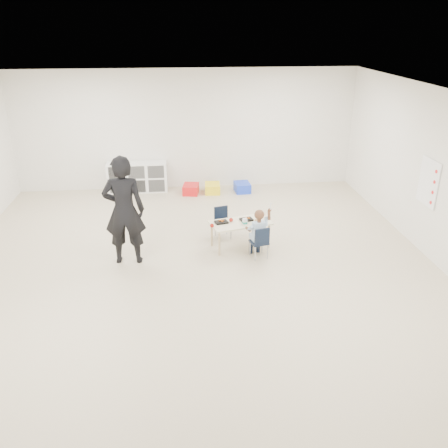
{
  "coord_description": "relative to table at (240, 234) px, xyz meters",
  "views": [
    {
      "loc": [
        -0.25,
        -6.65,
        3.77
      ],
      "look_at": [
        0.44,
        0.1,
        0.85
      ],
      "focal_mm": 38.0,
      "sensor_mm": 36.0,
      "label": 1
    }
  ],
  "objects": [
    {
      "name": "table",
      "position": [
        0.0,
        0.0,
        0.0
      ],
      "size": [
        1.16,
        0.78,
        0.49
      ],
      "rotation": [
        0.0,
        0.0,
        0.25
      ],
      "color": "beige",
      "rests_on": "ground"
    },
    {
      "name": "chair_far",
      "position": [
        -0.27,
        0.43,
        0.04
      ],
      "size": [
        0.34,
        0.33,
        0.58
      ],
      "primitive_type": null,
      "rotation": [
        0.0,
        0.0,
        0.25
      ],
      "color": "black",
      "rests_on": "ground"
    },
    {
      "name": "apple_far",
      "position": [
        -0.52,
        -0.19,
        0.27
      ],
      "size": [
        0.07,
        0.07,
        0.07
      ],
      "primitive_type": "sphere",
      "color": "maroon",
      "rests_on": "table"
    },
    {
      "name": "chair_near",
      "position": [
        0.27,
        -0.43,
        0.04
      ],
      "size": [
        0.34,
        0.33,
        0.58
      ],
      "primitive_type": null,
      "rotation": [
        0.0,
        0.0,
        0.25
      ],
      "color": "black",
      "rests_on": "ground"
    },
    {
      "name": "adult",
      "position": [
        -1.97,
        -0.36,
        0.68
      ],
      "size": [
        0.68,
        0.46,
        1.85
      ],
      "primitive_type": "imported",
      "rotation": [
        0.0,
        0.0,
        3.12
      ],
      "color": "black",
      "rests_on": "ground"
    },
    {
      "name": "bin_yellow",
      "position": [
        -0.26,
        2.98,
        -0.14
      ],
      "size": [
        0.37,
        0.47,
        0.22
      ],
      "primitive_type": "cube",
      "rotation": [
        0.0,
        0.0,
        -0.05
      ],
      "color": "yellow",
      "rests_on": "ground"
    },
    {
      "name": "bread_roll",
      "position": [
        0.29,
        -0.05,
        0.27
      ],
      "size": [
        0.09,
        0.09,
        0.07
      ],
      "primitive_type": "ellipsoid",
      "color": "tan",
      "rests_on": "table"
    },
    {
      "name": "cubby_shelf",
      "position": [
        -2.03,
        3.28,
        0.1
      ],
      "size": [
        1.4,
        0.4,
        0.7
      ],
      "primitive_type": "cube",
      "color": "white",
      "rests_on": "ground"
    },
    {
      "name": "child",
      "position": [
        0.27,
        -0.43,
        0.21
      ],
      "size": [
        0.47,
        0.47,
        0.92
      ],
      "primitive_type": null,
      "rotation": [
        0.0,
        0.0,
        0.25
      ],
      "color": "#A0B9D9",
      "rests_on": "chair_near"
    },
    {
      "name": "bin_red",
      "position": [
        -0.78,
        2.97,
        -0.14
      ],
      "size": [
        0.42,
        0.5,
        0.22
      ],
      "primitive_type": "cube",
      "rotation": [
        0.0,
        0.0,
        -0.16
      ],
      "color": "red",
      "rests_on": "ground"
    },
    {
      "name": "rules_poster",
      "position": [
        3.15,
        -0.4,
        1.0
      ],
      "size": [
        0.02,
        0.6,
        0.8
      ],
      "primitive_type": "cube",
      "color": "white",
      "rests_on": "room"
    },
    {
      "name": "lunch_tray_far",
      "position": [
        -0.34,
        -0.01,
        0.25
      ],
      "size": [
        0.25,
        0.21,
        0.03
      ],
      "primitive_type": "cube",
      "rotation": [
        0.0,
        0.0,
        0.25
      ],
      "color": "black",
      "rests_on": "table"
    },
    {
      "name": "bin_blue",
      "position": [
        0.45,
        2.98,
        -0.14
      ],
      "size": [
        0.38,
        0.47,
        0.22
      ],
      "primitive_type": "cube",
      "rotation": [
        0.0,
        0.0,
        0.07
      ],
      "color": "blue",
      "rests_on": "ground"
    },
    {
      "name": "lunch_tray_near",
      "position": [
        0.12,
        0.07,
        0.25
      ],
      "size": [
        0.25,
        0.21,
        0.03
      ],
      "primitive_type": "cube",
      "rotation": [
        0.0,
        0.0,
        0.25
      ],
      "color": "black",
      "rests_on": "table"
    },
    {
      "name": "room",
      "position": [
        -0.83,
        -1.0,
        1.15
      ],
      "size": [
        9.0,
        9.02,
        2.8
      ],
      "color": "#B6A98C",
      "rests_on": "ground"
    },
    {
      "name": "apple_near",
      "position": [
        -0.16,
        0.03,
        0.27
      ],
      "size": [
        0.07,
        0.07,
        0.07
      ],
      "primitive_type": "sphere",
      "color": "maroon",
      "rests_on": "table"
    },
    {
      "name": "milk_carton",
      "position": [
        0.07,
        -0.09,
        0.29
      ],
      "size": [
        0.09,
        0.09,
        0.1
      ],
      "primitive_type": "cube",
      "rotation": [
        0.0,
        0.0,
        0.25
      ],
      "color": "white",
      "rests_on": "table"
    }
  ]
}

